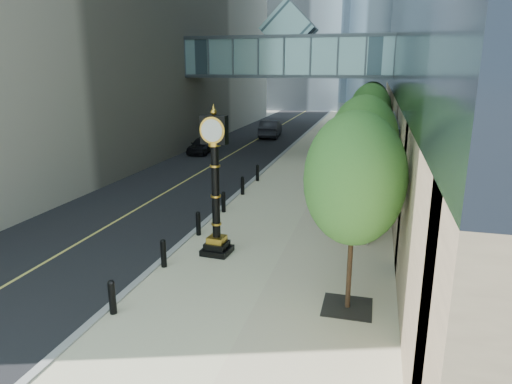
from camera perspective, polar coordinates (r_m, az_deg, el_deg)
ground at (r=11.93m, az=-8.31°, el=-19.01°), size 320.00×320.00×0.00m
road at (r=50.68m, az=2.05°, el=7.69°), size 8.00×180.00×0.02m
sidewalk at (r=49.55m, az=11.18°, el=7.26°), size 8.00×180.00×0.06m
curb at (r=49.96m, az=6.56°, el=7.52°), size 0.25×180.00×0.07m
skywalk at (r=37.69m, az=4.14°, el=16.79°), size 17.00×4.20×5.80m
entrance_canopy at (r=23.15m, az=13.39°, el=8.67°), size 3.00×8.00×4.38m
bollard_row at (r=20.20m, az=-5.54°, el=-2.61°), size 0.20×16.20×0.90m
street_trees at (r=25.21m, az=13.76°, el=8.18°), size 2.77×28.72×5.68m
street_clock at (r=16.32m, az=-5.06°, el=-0.20°), size 1.06×1.06×5.28m
pedestrian at (r=18.04m, az=13.41°, el=-4.08°), size 0.64×0.48×1.56m
car_near at (r=37.15m, az=-6.70°, el=5.86°), size 1.57×3.88×1.32m
car_far at (r=45.73m, az=1.82°, el=7.94°), size 2.25×5.23×1.68m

